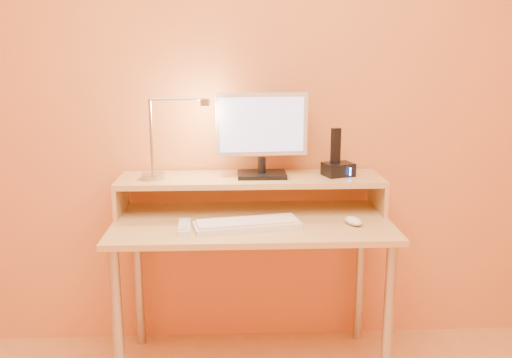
{
  "coord_description": "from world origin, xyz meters",
  "views": [
    {
      "loc": [
        -0.08,
        -1.09,
        1.43
      ],
      "look_at": [
        0.02,
        1.13,
        0.91
      ],
      "focal_mm": 38.18,
      "sensor_mm": 36.0,
      "label": 1
    }
  ],
  "objects_px": {
    "monitor_panel": "(262,124)",
    "lamp_base": "(153,176)",
    "remote_control": "(184,227)",
    "keyboard": "(247,225)",
    "phone_dock": "(338,169)",
    "mouse": "(353,221)"
  },
  "relations": [
    {
      "from": "monitor_panel",
      "to": "lamp_base",
      "type": "relative_size",
      "value": 4.11
    },
    {
      "from": "remote_control",
      "to": "lamp_base",
      "type": "bearing_deg",
      "value": 121.26
    },
    {
      "from": "keyboard",
      "to": "remote_control",
      "type": "xyz_separation_m",
      "value": [
        -0.26,
        -0.0,
        -0.0
      ]
    },
    {
      "from": "phone_dock",
      "to": "mouse",
      "type": "xyz_separation_m",
      "value": [
        0.03,
        -0.24,
        -0.17
      ]
    },
    {
      "from": "phone_dock",
      "to": "keyboard",
      "type": "height_order",
      "value": "phone_dock"
    },
    {
      "from": "keyboard",
      "to": "mouse",
      "type": "distance_m",
      "value": 0.45
    },
    {
      "from": "phone_dock",
      "to": "monitor_panel",
      "type": "bearing_deg",
      "value": 159.9
    },
    {
      "from": "phone_dock",
      "to": "remote_control",
      "type": "relative_size",
      "value": 0.71
    },
    {
      "from": "phone_dock",
      "to": "keyboard",
      "type": "distance_m",
      "value": 0.53
    },
    {
      "from": "lamp_base",
      "to": "keyboard",
      "type": "bearing_deg",
      "value": -28.41
    },
    {
      "from": "lamp_base",
      "to": "keyboard",
      "type": "height_order",
      "value": "lamp_base"
    },
    {
      "from": "remote_control",
      "to": "keyboard",
      "type": "bearing_deg",
      "value": -1.57
    },
    {
      "from": "monitor_panel",
      "to": "mouse",
      "type": "bearing_deg",
      "value": -37.14
    },
    {
      "from": "phone_dock",
      "to": "remote_control",
      "type": "bearing_deg",
      "value": -177.78
    },
    {
      "from": "phone_dock",
      "to": "remote_control",
      "type": "distance_m",
      "value": 0.75
    },
    {
      "from": "mouse",
      "to": "remote_control",
      "type": "bearing_deg",
      "value": 163.37
    },
    {
      "from": "monitor_panel",
      "to": "mouse",
      "type": "height_order",
      "value": "monitor_panel"
    },
    {
      "from": "keyboard",
      "to": "mouse",
      "type": "height_order",
      "value": "mouse"
    },
    {
      "from": "lamp_base",
      "to": "remote_control",
      "type": "distance_m",
      "value": 0.32
    },
    {
      "from": "lamp_base",
      "to": "phone_dock",
      "type": "relative_size",
      "value": 0.77
    },
    {
      "from": "phone_dock",
      "to": "mouse",
      "type": "height_order",
      "value": "phone_dock"
    },
    {
      "from": "keyboard",
      "to": "remote_control",
      "type": "bearing_deg",
      "value": 170.22
    }
  ]
}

